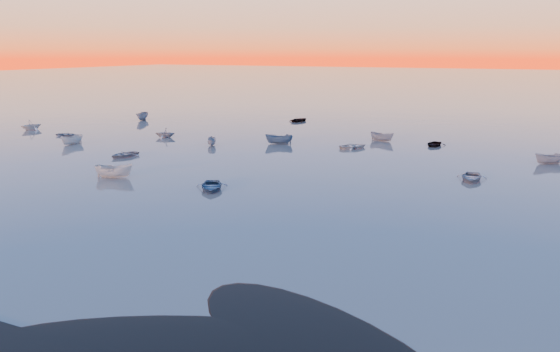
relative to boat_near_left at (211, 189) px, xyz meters
The scene contains 5 objects.
ground 76.35m from the boat_near_left, 84.50° to the left, with size 600.00×600.00×0.00m, color #635B53.
mud_lobes 26.05m from the boat_near_left, 73.68° to the right, with size 140.00×6.00×0.07m, color black, non-canonical shape.
moored_fleet 29.91m from the boat_near_left, 75.84° to the left, with size 124.00×58.00×1.20m, color silver, non-canonical shape.
boat_near_left is the anchor object (origin of this frame).
boat_near_center 12.10m from the boat_near_left, behind, with size 4.16×1.76×1.44m, color silver.
Camera 1 is at (20.50, -19.49, 13.21)m, focal length 35.00 mm.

